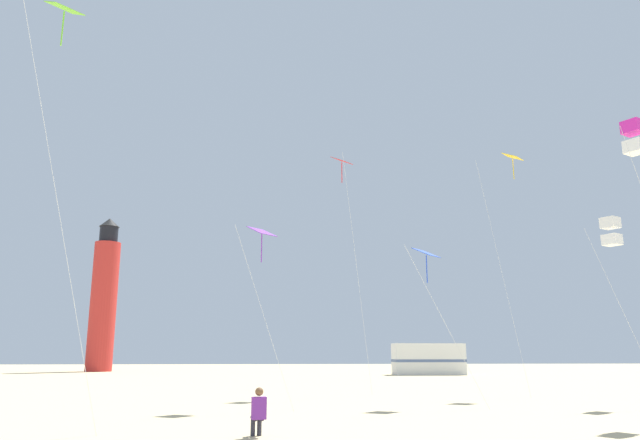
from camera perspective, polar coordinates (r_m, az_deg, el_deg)
kite_flyer_standing at (r=15.18m, az=-5.91°, el=-17.65°), size 0.40×0.55×1.16m
kite_diamond_lime at (r=19.64m, az=-23.27°, el=16.79°), size 2.62×2.62×12.06m
kite_diamond_blue at (r=24.04m, az=10.19°, el=-3.56°), size 3.05×2.38×6.06m
kite_box_white at (r=26.86m, az=26.04°, el=-1.00°), size 2.02×1.86×7.35m
kite_diamond_violet at (r=22.99m, az=-5.56°, el=-1.64°), size 2.23×1.87×6.74m
kite_diamond_gold at (r=32.23m, az=17.82°, el=4.82°), size 2.33×2.42×12.05m
kite_diamond_scarlet at (r=31.21m, az=2.21°, el=4.71°), size 1.98×1.98×12.01m
kite_box_magenta at (r=23.01m, az=27.81°, el=6.97°), size 2.04×1.48×9.68m
lighthouse_distant at (r=70.16m, az=-19.94°, el=-7.01°), size 2.80×2.80×16.80m
rv_van_white at (r=56.76m, az=10.31°, el=-12.94°), size 6.48×2.45×2.80m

